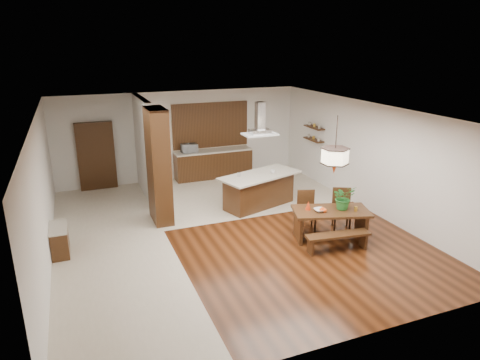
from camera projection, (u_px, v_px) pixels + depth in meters
name	position (u px, v px, depth m)	size (l,w,h in m)	color
room_shell	(228.00, 148.00, 9.84)	(9.00, 9.04, 2.92)	#321609
tile_hallway	(113.00, 249.00, 9.51)	(2.50, 9.00, 0.01)	beige
tile_kitchen	(239.00, 192.00, 13.12)	(5.50, 4.00, 0.01)	beige
soffit_band	(228.00, 112.00, 9.58)	(8.00, 9.00, 0.02)	#3F220F
partition_pier	(159.00, 166.00, 10.60)	(0.45, 1.00, 2.90)	black
partition_stub	(144.00, 148.00, 12.45)	(0.18, 2.40, 2.90)	silver
hallway_console	(60.00, 240.00, 9.22)	(0.37, 0.88, 0.63)	black
hallway_doorway	(96.00, 156.00, 13.09)	(1.10, 0.20, 2.10)	black
rear_counter	(213.00, 164.00, 14.39)	(2.60, 0.62, 0.95)	black
kitchen_window	(210.00, 125.00, 14.23)	(2.60, 0.08, 1.50)	#9A572E
shelf_lower	(314.00, 140.00, 13.70)	(0.26, 0.90, 0.04)	black
shelf_upper	(314.00, 127.00, 13.57)	(0.26, 0.90, 0.04)	black
dining_table	(331.00, 218.00, 9.86)	(1.90, 1.33, 0.72)	black
dining_bench	(337.00, 242.00, 9.37)	(1.45, 0.32, 0.41)	black
dining_chair_left	(307.00, 211.00, 10.34)	(0.43, 0.43, 0.97)	black
dining_chair_right	(342.00, 210.00, 10.40)	(0.44, 0.44, 1.00)	black
pendant_lantern	(336.00, 145.00, 9.33)	(0.64, 0.64, 1.31)	#FEEDC2
foliage_plant	(343.00, 197.00, 9.78)	(0.51, 0.44, 0.56)	#226826
fruit_bowl	(320.00, 210.00, 9.72)	(0.25, 0.25, 0.06)	beige
napkin_cone	(308.00, 205.00, 9.80)	(0.13, 0.13, 0.21)	#A4280B
gold_ornament	(356.00, 209.00, 9.72)	(0.07, 0.07, 0.11)	gold
kitchen_island	(259.00, 190.00, 11.84)	(2.48, 1.66, 0.94)	black
range_hood	(260.00, 119.00, 11.23)	(0.90, 0.55, 0.87)	silver
island_cup	(273.00, 172.00, 11.74)	(0.12, 0.12, 0.09)	silver
microwave	(189.00, 148.00, 13.89)	(0.50, 0.34, 0.28)	silver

